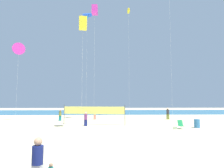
# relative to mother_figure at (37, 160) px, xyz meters

# --- Properties ---
(ground_plane) EXTENTS (120.00, 120.00, 0.00)m
(ground_plane) POSITION_rel_mother_figure_xyz_m (1.97, 8.09, -0.88)
(ground_plane) COLOR beige
(ocean_band) EXTENTS (120.00, 20.00, 0.01)m
(ocean_band) POSITION_rel_mother_figure_xyz_m (1.97, 42.09, -0.88)
(ocean_band) COLOR teal
(ocean_band) RESTS_ON ground
(mother_figure) EXTENTS (0.38, 0.38, 1.65)m
(mother_figure) POSITION_rel_mother_figure_xyz_m (0.00, 0.00, 0.00)
(mother_figure) COLOR white
(mother_figure) RESTS_ON ground
(beachgoer_plum_shirt) EXTENTS (0.37, 0.37, 1.61)m
(beachgoer_plum_shirt) POSITION_rel_mother_figure_xyz_m (0.11, 15.37, -0.02)
(beachgoer_plum_shirt) COLOR navy
(beachgoer_plum_shirt) RESTS_ON ground
(beachgoer_sage_shirt) EXTENTS (0.37, 0.37, 1.63)m
(beachgoer_sage_shirt) POSITION_rel_mother_figure_xyz_m (0.75, 22.98, -0.01)
(beachgoer_sage_shirt) COLOR #EA7260
(beachgoer_sage_shirt) RESTS_ON ground
(beachgoer_olive_shirt) EXTENTS (0.36, 0.36, 1.60)m
(beachgoer_olive_shirt) POSITION_rel_mother_figure_xyz_m (-4.15, 21.27, -0.03)
(beachgoer_olive_shirt) COLOR #19727A
(beachgoer_olive_shirt) RESTS_ON ground
(beachgoer_charcoal_shirt) EXTENTS (0.41, 0.41, 1.81)m
(beachgoer_charcoal_shirt) POSITION_rel_mother_figure_xyz_m (12.06, 22.61, 0.08)
(beachgoer_charcoal_shirt) COLOR olive
(beachgoer_charcoal_shirt) RESTS_ON ground
(folding_beach_chair) EXTENTS (0.52, 0.65, 0.89)m
(folding_beach_chair) POSITION_rel_mother_figure_xyz_m (10.13, 12.88, -0.42)
(folding_beach_chair) COLOR #1E8C4C
(folding_beach_chair) RESTS_ON ground
(trash_barrel) EXTENTS (0.61, 0.61, 0.90)m
(trash_barrel) POSITION_rel_mother_figure_xyz_m (12.18, 13.57, -0.43)
(trash_barrel) COLOR teal
(trash_barrel) RESTS_ON ground
(volleyball_net) EXTENTS (7.48, 1.40, 2.40)m
(volleyball_net) POSITION_rel_mother_figure_xyz_m (0.97, 16.51, 0.75)
(volleyball_net) COLOR #4C4C51
(volleyball_net) RESTS_ON ground
(beach_handbag) EXTENTS (0.33, 0.16, 0.26)m
(beach_handbag) POSITION_rel_mother_figure_xyz_m (9.45, 12.65, -0.75)
(beach_handbag) COLOR #99B28C
(beach_handbag) RESTS_ON ground
(kite_yellow_box) EXTENTS (0.89, 0.89, 11.48)m
(kite_yellow_box) POSITION_rel_mother_figure_xyz_m (0.00, 12.36, 9.96)
(kite_yellow_box) COLOR silver
(kite_yellow_box) RESTS_ON ground
(kite_magenta_box) EXTENTS (0.93, 0.93, 17.35)m
(kite_magenta_box) POSITION_rel_mother_figure_xyz_m (0.72, 21.19, 15.76)
(kite_magenta_box) COLOR silver
(kite_magenta_box) RESTS_ON ground
(kite_magenta_delta) EXTENTS (1.66, 1.14, 10.99)m
(kite_magenta_delta) POSITION_rel_mother_figure_xyz_m (-9.84, 19.91, 9.25)
(kite_magenta_delta) COLOR silver
(kite_magenta_delta) RESTS_ON ground
(kite_violet_diamond) EXTENTS (0.45, 0.46, 18.45)m
(kite_violet_diamond) POSITION_rel_mother_figure_xyz_m (12.06, 20.57, 15.91)
(kite_violet_diamond) COLOR silver
(kite_violet_diamond) RESTS_ON ground
(kite_yellow_inflatable) EXTENTS (0.56, 1.52, 19.30)m
(kite_yellow_inflatable) POSITION_rel_mother_figure_xyz_m (6.48, 25.78, 17.91)
(kite_yellow_inflatable) COLOR silver
(kite_yellow_inflatable) RESTS_ON ground
(kite_blue_tube) EXTENTS (1.66, 0.96, 18.74)m
(kite_blue_tube) POSITION_rel_mother_figure_xyz_m (-0.96, 26.85, 17.47)
(kite_blue_tube) COLOR silver
(kite_blue_tube) RESTS_ON ground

